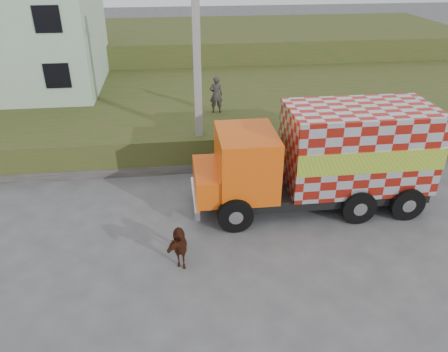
{
  "coord_description": "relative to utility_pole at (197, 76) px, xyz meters",
  "views": [
    {
      "loc": [
        -2.03,
        -12.67,
        8.76
      ],
      "look_at": [
        -0.35,
        1.16,
        1.3
      ],
      "focal_mm": 35.0,
      "sensor_mm": 36.0,
      "label": 1
    }
  ],
  "objects": [
    {
      "name": "ground",
      "position": [
        1.0,
        -4.6,
        -4.08
      ],
      "size": [
        120.0,
        120.0,
        0.0
      ],
      "primitive_type": "plane",
      "color": "#474749",
      "rests_on": "ground"
    },
    {
      "name": "embankment",
      "position": [
        1.0,
        5.4,
        -3.33
      ],
      "size": [
        40.0,
        12.0,
        1.5
      ],
      "primitive_type": "cube",
      "color": "#2E4818",
      "rests_on": "ground"
    },
    {
      "name": "utility_pole",
      "position": [
        0.0,
        0.0,
        0.0
      ],
      "size": [
        1.2,
        0.3,
        8.0
      ],
      "color": "gray",
      "rests_on": "ground"
    },
    {
      "name": "building",
      "position": [
        -10.0,
        8.4,
        0.42
      ],
      "size": [
        10.0,
        8.0,
        6.0
      ],
      "primitive_type": "cube",
      "color": "#A2BEA3",
      "rests_on": "embankment"
    },
    {
      "name": "cargo_truck",
      "position": [
        4.28,
        -3.7,
        -2.12
      ],
      "size": [
        8.51,
        2.96,
        3.79
      ],
      "rotation": [
        0.0,
        0.0,
        -0.0
      ],
      "color": "black",
      "rests_on": "ground"
    },
    {
      "name": "cow",
      "position": [
        -1.2,
        -6.38,
        -3.46
      ],
      "size": [
        0.83,
        1.53,
        1.24
      ],
      "primitive_type": "imported",
      "rotation": [
        0.0,
        0.0,
        0.11
      ],
      "color": "black",
      "rests_on": "ground"
    },
    {
      "name": "pedestrian",
      "position": [
        1.03,
        2.76,
        -1.7
      ],
      "size": [
        0.64,
        0.42,
        1.75
      ],
      "primitive_type": "imported",
      "rotation": [
        0.0,
        0.0,
        3.13
      ],
      "color": "#292624",
      "rests_on": "embankment"
    },
    {
      "name": "embankment_far",
      "position": [
        1.0,
        17.4,
        -2.58
      ],
      "size": [
        40.0,
        12.0,
        3.0
      ],
      "primitive_type": "cube",
      "color": "#2E4818",
      "rests_on": "ground"
    },
    {
      "name": "retaining_strip",
      "position": [
        -1.0,
        -0.4,
        -3.88
      ],
      "size": [
        16.0,
        0.5,
        0.4
      ],
      "primitive_type": "cube",
      "color": "#595651",
      "rests_on": "ground"
    }
  ]
}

